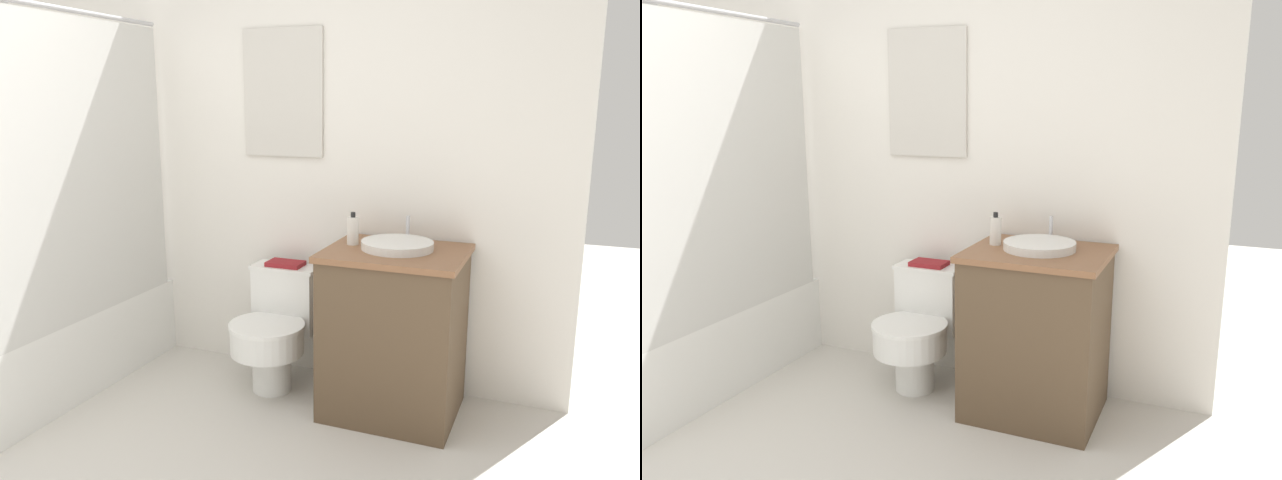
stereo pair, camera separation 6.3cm
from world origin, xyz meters
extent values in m
cube|color=white|center=(0.00, 1.91, 1.25)|extent=(3.51, 0.05, 2.50)
cube|color=beige|center=(0.18, 1.87, 1.59)|extent=(0.47, 0.02, 0.68)
cube|color=beige|center=(0.18, 1.87, 1.59)|extent=(0.44, 0.01, 0.65)
cube|color=white|center=(-0.93, 1.18, 0.22)|extent=(0.65, 1.40, 0.44)
cube|color=silver|center=(-0.61, 1.18, 1.08)|extent=(0.01, 1.29, 1.74)
cylinder|color=#B7B7BC|center=(-0.61, 1.18, 1.97)|extent=(0.02, 1.29, 0.02)
cylinder|color=white|center=(0.24, 1.56, 0.12)|extent=(0.21, 0.21, 0.24)
cylinder|color=white|center=(0.24, 1.51, 0.31)|extent=(0.39, 0.39, 0.14)
cylinder|color=white|center=(0.24, 1.51, 0.39)|extent=(0.41, 0.41, 0.02)
cube|color=white|center=(0.24, 1.75, 0.46)|extent=(0.36, 0.16, 0.36)
cube|color=white|center=(0.24, 1.75, 0.64)|extent=(0.37, 0.17, 0.02)
cube|color=brown|center=(0.91, 1.58, 0.41)|extent=(0.64, 0.54, 0.81)
cube|color=brown|center=(0.91, 1.58, 0.83)|extent=(0.67, 0.57, 0.03)
cylinder|color=white|center=(0.91, 1.60, 0.86)|extent=(0.35, 0.35, 0.04)
cylinder|color=silver|center=(0.91, 1.80, 0.91)|extent=(0.02, 0.02, 0.13)
cylinder|color=silver|center=(0.68, 1.62, 0.91)|extent=(0.06, 0.06, 0.14)
cylinder|color=black|center=(0.68, 1.62, 0.99)|extent=(0.02, 0.02, 0.03)
cube|color=maroon|center=(0.24, 1.75, 0.67)|extent=(0.20, 0.13, 0.02)
camera|label=1|loc=(1.68, -1.26, 1.55)|focal=35.00mm
camera|label=2|loc=(1.73, -1.24, 1.55)|focal=35.00mm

